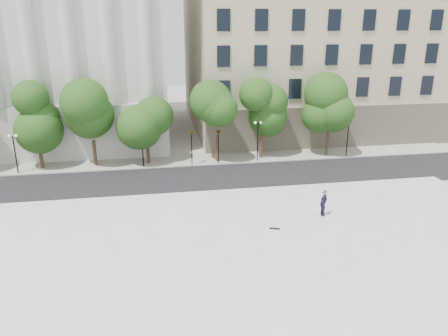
{
  "coord_description": "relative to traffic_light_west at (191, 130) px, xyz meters",
  "views": [
    {
      "loc": [
        -3.76,
        -20.52,
        14.38
      ],
      "look_at": [
        1.37,
        10.0,
        3.81
      ],
      "focal_mm": 35.0,
      "sensor_mm": 36.0,
      "label": 1
    }
  ],
  "objects": [
    {
      "name": "traffic_light_west",
      "position": [
        0.0,
        0.0,
        0.0
      ],
      "size": [
        0.99,
        1.89,
        4.25
      ],
      "color": "black",
      "rests_on": "ground"
    },
    {
      "name": "building_west",
      "position": [
        -17.08,
        16.27,
        9.14
      ],
      "size": [
        31.5,
        27.65,
        25.6
      ],
      "color": "silver",
      "rests_on": "ground"
    },
    {
      "name": "skateboard",
      "position": [
        4.22,
        -16.23,
        -3.26
      ],
      "size": [
        0.74,
        0.4,
        0.07
      ],
      "primitive_type": "cube",
      "rotation": [
        0.0,
        0.0,
        -0.32
      ],
      "color": "black",
      "rests_on": "plaza"
    },
    {
      "name": "street",
      "position": [
        -0.08,
        -4.3,
        -3.74
      ],
      "size": [
        60.0,
        8.0,
        0.02
      ],
      "primitive_type": "cube",
      "color": "black",
      "rests_on": "ground"
    },
    {
      "name": "lamp_posts",
      "position": [
        0.76,
        0.3,
        -0.87
      ],
      "size": [
        35.02,
        0.28,
        4.37
      ],
      "color": "black",
      "rests_on": "ground"
    },
    {
      "name": "building_east",
      "position": [
        19.92,
        16.61,
        7.4
      ],
      "size": [
        36.0,
        26.15,
        23.0
      ],
      "color": "#B5A98A",
      "rests_on": "ground"
    },
    {
      "name": "street_trees",
      "position": [
        -2.97,
        1.12,
        1.52
      ],
      "size": [
        41.2,
        5.13,
        7.86
      ],
      "color": "#382619",
      "rests_on": "ground"
    },
    {
      "name": "ground",
      "position": [
        -0.08,
        -22.3,
        -3.75
      ],
      "size": [
        160.0,
        160.0,
        0.0
      ],
      "primitive_type": "plane",
      "color": "#AEACA4",
      "rests_on": "ground"
    },
    {
      "name": "plaza",
      "position": [
        -0.08,
        -19.3,
        -3.52
      ],
      "size": [
        44.0,
        22.0,
        0.45
      ],
      "primitive_type": "cube",
      "color": "white",
      "rests_on": "ground"
    },
    {
      "name": "traffic_light_east",
      "position": [
        2.78,
        0.0,
        -0.14
      ],
      "size": [
        0.8,
        1.57,
        4.12
      ],
      "color": "black",
      "rests_on": "ground"
    },
    {
      "name": "person_lying",
      "position": [
        8.35,
        -14.71,
        -3.03
      ],
      "size": [
        1.86,
        1.95,
        0.54
      ],
      "primitive_type": "imported",
      "rotation": [
        -1.54,
        0.0,
        0.73
      ],
      "color": "black",
      "rests_on": "plaza"
    },
    {
      "name": "far_sidewalk",
      "position": [
        -0.08,
        1.7,
        -3.69
      ],
      "size": [
        60.0,
        4.0,
        0.12
      ],
      "primitive_type": "cube",
      "color": "#ACA99E",
      "rests_on": "ground"
    }
  ]
}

